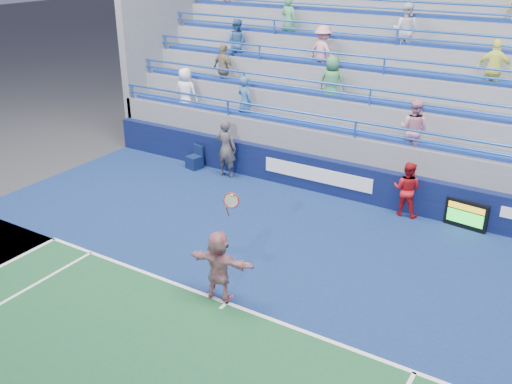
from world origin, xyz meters
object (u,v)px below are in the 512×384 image
Objects in this scene: tennis_player at (219,266)px; ball_girl at (407,189)px; judge_chair at (195,161)px; line_judge at (226,148)px; serve_speed_board at (466,215)px.

tennis_player is 1.62× the size of ball_girl.
ball_girl is at bearing 1.78° from judge_chair.
judge_chair is 0.41× the size of line_judge.
serve_speed_board is 7.64m from line_judge.
ball_girl is (5.95, 0.23, -0.17)m from line_judge.
tennis_player is at bearing 69.78° from ball_girl.
ball_girl is (2.08, 6.13, -0.01)m from tennis_player.
serve_speed_board is 1.44× the size of judge_chair.
ball_girl is at bearing 71.24° from tennis_player.
serve_speed_board is at bearing 1.77° from judge_chair.
judge_chair is (-8.93, -0.28, -0.14)m from serve_speed_board.
tennis_player is at bearing -121.19° from serve_speed_board.
serve_speed_board is at bearing 176.43° from line_judge.
judge_chair is at bearing -5.79° from line_judge.
tennis_player is at bearing -48.67° from judge_chair.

